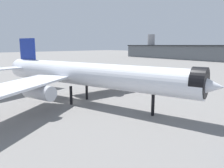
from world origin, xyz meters
The scene contains 4 objects.
ground centered at (0.00, 0.00, 0.00)m, with size 900.00×900.00×0.00m, color slate.
airliner_near_gate centered at (3.19, 2.06, 7.96)m, with size 67.64×60.96×18.07m.
terminal_building centered at (-34.79, 195.54, 8.20)m, with size 235.40×60.41×29.51m.
baggage_cart_trailing centered at (8.61, 41.36, 0.98)m, with size 2.51×2.77×1.82m.
Camera 1 is at (49.50, -34.38, 15.92)m, focal length 34.77 mm.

